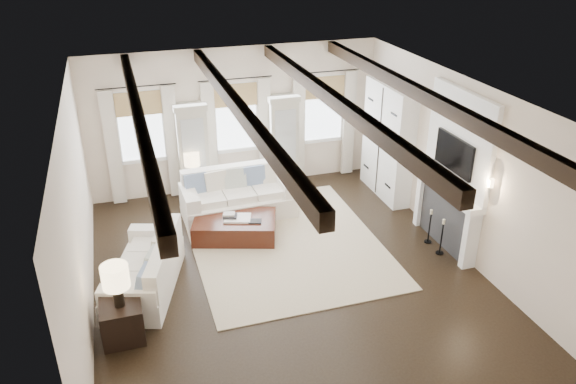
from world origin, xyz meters
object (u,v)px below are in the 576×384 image
object	(u,v)px
ottoman	(235,227)
sofa_back	(237,197)
side_table_front	(122,322)
side_table_back	(194,188)
sofa_left	(148,270)

from	to	relation	value
ottoman	sofa_back	bearing A→B (deg)	91.72
sofa_back	ottoman	size ratio (longest dim) A/B	1.48
ottoman	side_table_front	world-z (taller)	side_table_front
side_table_back	side_table_front	bearing A→B (deg)	-112.02
sofa_back	side_table_back	world-z (taller)	sofa_back
ottoman	side_table_back	world-z (taller)	side_table_back
side_table_front	sofa_left	bearing A→B (deg)	67.86
sofa_back	side_table_front	world-z (taller)	sofa_back
sofa_back	sofa_left	bearing A→B (deg)	-133.10
sofa_back	sofa_left	distance (m)	2.94
side_table_front	side_table_back	distance (m)	4.57
side_table_front	side_table_back	world-z (taller)	side_table_front
sofa_back	ottoman	xyz separation A→B (m)	(-0.26, -0.91, -0.19)
sofa_left	side_table_front	xyz separation A→B (m)	(-0.47, -1.15, -0.06)
ottoman	side_table_back	xyz separation A→B (m)	(-0.50, 1.84, 0.07)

